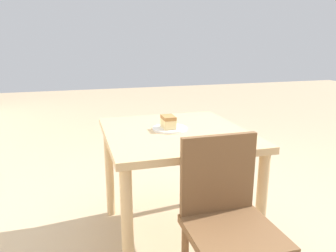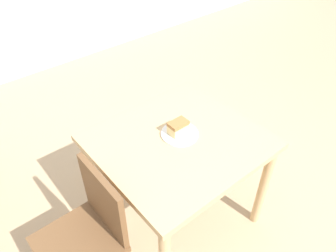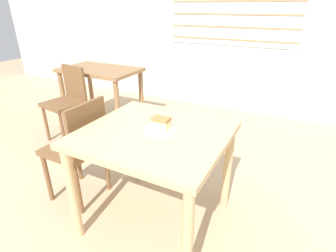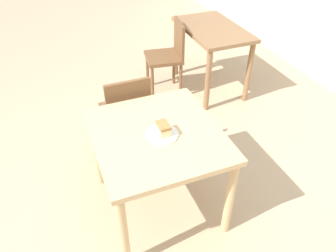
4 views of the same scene
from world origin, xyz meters
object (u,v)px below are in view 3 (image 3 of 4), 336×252
object	(u,v)px
plate	(161,130)
dining_table_near	(155,146)
cake_slice	(161,123)
dining_table_far	(101,79)
chair_far_corner	(68,100)
chair_near_window	(79,146)

from	to	relation	value
plate	dining_table_near	bearing A→B (deg)	-142.13
cake_slice	dining_table_far	bearing A→B (deg)	142.51
dining_table_near	plate	distance (m)	0.12
dining_table_far	dining_table_near	bearing A→B (deg)	-38.91
chair_far_corner	cake_slice	bearing A→B (deg)	-14.05
dining_table_far	chair_far_corner	world-z (taller)	chair_far_corner
dining_table_far	cake_slice	xyz separation A→B (m)	(1.53, -1.17, 0.17)
dining_table_near	cake_slice	distance (m)	0.17
dining_table_near	chair_far_corner	size ratio (longest dim) A/B	1.07
chair_near_window	chair_far_corner	size ratio (longest dim) A/B	1.00
dining_table_far	chair_near_window	distance (m)	1.52
chair_near_window	dining_table_near	bearing A→B (deg)	94.03
dining_table_far	chair_far_corner	distance (m)	0.52
dining_table_far	chair_near_window	size ratio (longest dim) A/B	1.14
dining_table_far	plate	size ratio (longest dim) A/B	4.48
chair_near_window	cake_slice	distance (m)	0.75
chair_far_corner	cake_slice	size ratio (longest dim) A/B	7.59
chair_near_window	chair_far_corner	bearing A→B (deg)	-129.33
plate	cake_slice	distance (m)	0.05
plate	cake_slice	world-z (taller)	cake_slice
dining_table_far	plate	bearing A→B (deg)	-37.68
dining_table_near	cake_slice	bearing A→B (deg)	50.19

